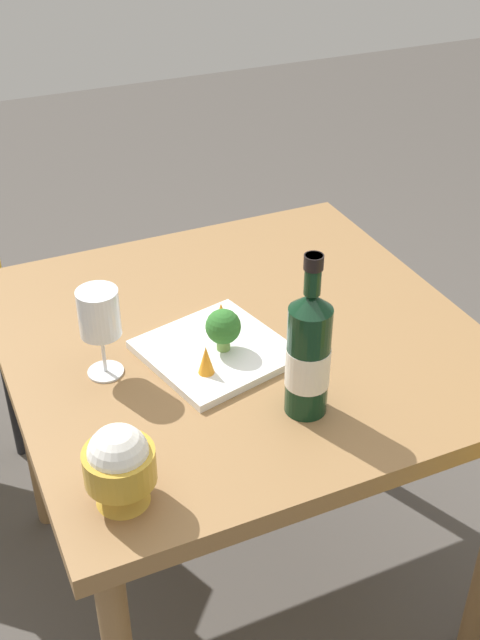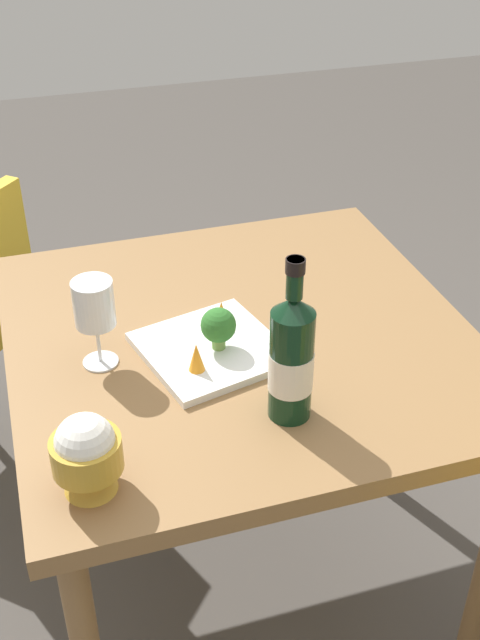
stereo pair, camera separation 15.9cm
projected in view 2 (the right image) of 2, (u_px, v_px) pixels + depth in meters
name	position (u px, v px, depth m)	size (l,w,h in m)	color
ground_plane	(240.00, 578.00, 2.03)	(8.00, 8.00, 0.00)	#4C4742
dining_table	(240.00, 367.00, 1.65)	(0.92, 0.92, 0.76)	olive
wine_bottle	(291.00, 358.00, 1.33)	(0.08, 0.08, 0.31)	black
wine_glass	(94.00, 306.00, 1.45)	(0.08, 0.08, 0.18)	white
rice_bowl	(87.00, 453.00, 1.21)	(0.11, 0.11, 0.14)	gold
serving_plate	(211.00, 349.00, 1.54)	(0.30, 0.30, 0.02)	white
broccoli_floret	(218.00, 326.00, 1.51)	(0.07, 0.07, 0.09)	#729E4C
carrot_garnish_left	(221.00, 313.00, 1.58)	(0.03, 0.03, 0.05)	orange
carrot_garnish_right	(196.00, 357.00, 1.46)	(0.03, 0.03, 0.06)	orange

